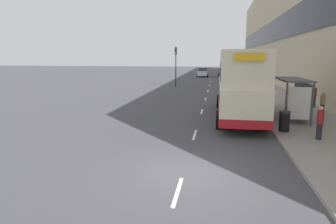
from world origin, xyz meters
TOP-DOWN VIEW (x-y plane):
  - ground_plane at (0.00, 0.00)m, footprint 220.00×220.00m
  - pavement at (6.50, 38.50)m, footprint 5.00×93.00m
  - terrace_facade at (10.49, 38.50)m, footprint 3.10×93.00m
  - lane_mark_0 at (0.00, -1.47)m, footprint 0.12×2.00m
  - lane_mark_1 at (0.00, 5.20)m, footprint 0.12×2.00m
  - lane_mark_2 at (0.00, 11.86)m, footprint 0.12×2.00m
  - lane_mark_3 at (0.00, 18.53)m, footprint 0.12×2.00m
  - lane_mark_4 at (0.00, 25.19)m, footprint 0.12×2.00m
  - lane_mark_5 at (0.00, 31.86)m, footprint 0.12×2.00m
  - lane_mark_6 at (0.00, 38.52)m, footprint 0.12×2.00m
  - bus_shelter at (5.77, 9.34)m, footprint 1.60×4.20m
  - double_decker_bus_near at (2.47, 10.18)m, footprint 2.85×10.90m
  - car_0 at (2.10, 51.92)m, footprint 1.96×4.26m
  - car_1 at (-1.87, 49.89)m, footprint 2.07×4.39m
  - pedestrian_at_shelter at (5.83, 4.81)m, footprint 0.31×0.31m
  - pedestrian_1 at (7.84, 10.83)m, footprint 0.32×0.32m
  - pedestrian_3 at (8.35, 14.36)m, footprint 0.33×0.33m
  - litter_bin at (4.55, 6.18)m, footprint 0.55×0.55m
  - traffic_light_far_kerb at (-4.40, 29.56)m, footprint 0.30×0.32m

SIDE VIEW (x-z plane):
  - ground_plane at x=0.00m, z-range 0.00..0.00m
  - lane_mark_0 at x=0.00m, z-range 0.00..0.01m
  - lane_mark_1 at x=0.00m, z-range 0.00..0.01m
  - lane_mark_2 at x=0.00m, z-range 0.00..0.01m
  - lane_mark_3 at x=0.00m, z-range 0.00..0.01m
  - lane_mark_4 at x=0.00m, z-range 0.00..0.01m
  - lane_mark_5 at x=0.00m, z-range 0.00..0.01m
  - lane_mark_6 at x=0.00m, z-range 0.00..0.01m
  - pavement at x=6.50m, z-range 0.00..0.14m
  - litter_bin at x=4.55m, z-range 0.14..1.19m
  - car_0 at x=2.10m, z-range 0.00..1.68m
  - car_1 at x=-1.87m, z-range -0.01..1.79m
  - pedestrian_at_shelter at x=5.83m, z-range 0.16..1.73m
  - pedestrian_1 at x=7.84m, z-range 0.16..1.76m
  - pedestrian_3 at x=8.35m, z-range 0.16..1.82m
  - bus_shelter at x=5.77m, z-range 0.64..3.12m
  - double_decker_bus_near at x=2.47m, z-range 0.13..4.43m
  - traffic_light_far_kerb at x=-4.40m, z-range 0.88..6.09m
  - terrace_facade at x=10.49m, z-range -0.01..17.11m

